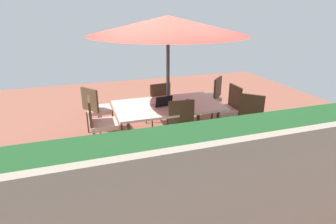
{
  "coord_description": "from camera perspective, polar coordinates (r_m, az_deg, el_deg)",
  "views": [
    {
      "loc": [
        1.51,
        4.56,
        2.39
      ],
      "look_at": [
        0.0,
        0.0,
        0.59
      ],
      "focal_mm": 29.38,
      "sensor_mm": 36.0,
      "label": 1
    }
  ],
  "objects": [
    {
      "name": "dining_table",
      "position": [
        5.09,
        0.0,
        1.06
      ],
      "size": [
        1.95,
        1.14,
        0.74
      ],
      "color": "silver",
      "rests_on": "ground_plane"
    },
    {
      "name": "chair_southeast",
      "position": [
        5.65,
        -14.58,
        0.9
      ],
      "size": [
        0.58,
        0.58,
        0.98
      ],
      "rotation": [
        0.0,
        0.0,
        5.35
      ],
      "color": "beige",
      "rests_on": "ground_plane"
    },
    {
      "name": "chair_east",
      "position": [
        4.94,
        -13.96,
        -1.91
      ],
      "size": [
        0.47,
        0.46,
        0.98
      ],
      "rotation": [
        0.0,
        0.0,
        4.69
      ],
      "color": "beige",
      "rests_on": "ground_plane"
    },
    {
      "name": "chair_north",
      "position": [
        4.55,
        3.29,
        -3.3
      ],
      "size": [
        0.47,
        0.48,
        0.98
      ],
      "rotation": [
        0.0,
        0.0,
        3.06
      ],
      "color": "beige",
      "rests_on": "ground_plane"
    },
    {
      "name": "chair_northwest",
      "position": [
        5.06,
        16.41,
        -1.61
      ],
      "size": [
        0.59,
        0.59,
        0.98
      ],
      "rotation": [
        0.0,
        0.0,
        2.39
      ],
      "color": "beige",
      "rests_on": "ground_plane"
    },
    {
      "name": "chair_south",
      "position": [
        5.81,
        -2.17,
        2.13
      ],
      "size": [
        0.48,
        0.49,
        0.98
      ],
      "rotation": [
        0.0,
        0.0,
        0.13
      ],
      "color": "beige",
      "rests_on": "ground_plane"
    },
    {
      "name": "ground_plane",
      "position": [
        5.37,
        0.0,
        -5.99
      ],
      "size": [
        10.0,
        10.0,
        0.02
      ],
      "primitive_type": "cube",
      "color": "#935442"
    },
    {
      "name": "chair_west",
      "position": [
        5.62,
        12.26,
        1.01
      ],
      "size": [
        0.46,
        0.46,
        0.98
      ],
      "rotation": [
        0.0,
        0.0,
        1.55
      ],
      "color": "beige",
      "rests_on": "ground_plane"
    },
    {
      "name": "hedge_row",
      "position": [
        3.12,
        14.77,
        -14.27
      ],
      "size": [
        6.3,
        0.71,
        1.28
      ],
      "primitive_type": "cube",
      "color": "#1E4C23",
      "rests_on": "ground_plane"
    },
    {
      "name": "chair_southwest",
      "position": [
        6.31,
        8.88,
        3.38
      ],
      "size": [
        0.59,
        0.59,
        0.98
      ],
      "rotation": [
        0.0,
        0.0,
        0.77
      ],
      "color": "beige",
      "rests_on": "ground_plane"
    },
    {
      "name": "cup",
      "position": [
        5.14,
        4.11,
        2.23
      ],
      "size": [
        0.06,
        0.06,
        0.08
      ],
      "primitive_type": "cylinder",
      "color": "#286B33",
      "rests_on": "dining_table"
    },
    {
      "name": "patio_umbrella",
      "position": [
        4.81,
        0.0,
        17.4
      ],
      "size": [
        2.71,
        2.71,
        2.3
      ],
      "color": "#4C4C4C",
      "rests_on": "ground_plane"
    },
    {
      "name": "laptop",
      "position": [
        4.97,
        -1.17,
        1.68
      ],
      "size": [
        0.35,
        0.28,
        0.21
      ],
      "rotation": [
        0.0,
        0.0,
        0.11
      ],
      "color": "gray",
      "rests_on": "dining_table"
    },
    {
      "name": "back_fence",
      "position": [
        2.64,
        23.15,
        -19.02
      ],
      "size": [
        9.5,
        0.08,
        1.56
      ],
      "primitive_type": "cube",
      "color": "tan",
      "rests_on": "ground_plane"
    }
  ]
}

